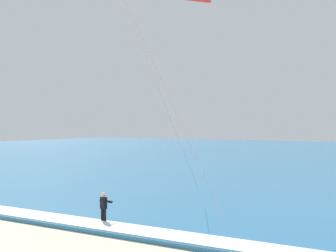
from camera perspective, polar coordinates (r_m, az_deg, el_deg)
The scene contains 4 objects.
sea at distance 75.91m, azimuth 22.00°, elevation -3.74°, with size 200.00×120.00×0.20m, color teal.
surf_foam at distance 19.39m, azimuth -1.48°, elevation -14.49°, with size 200.00×1.64×0.04m, color white.
surfboard at distance 22.02m, azimuth -8.85°, elevation -13.24°, with size 0.71×1.46×0.09m.
kitesurfer at distance 21.84m, azimuth -8.82°, elevation -10.90°, with size 0.59×0.59×1.69m.
Camera 1 is at (9.60, -3.68, 5.08)m, focal length 44.33 mm.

